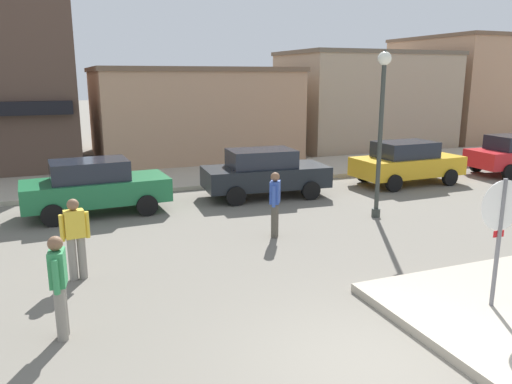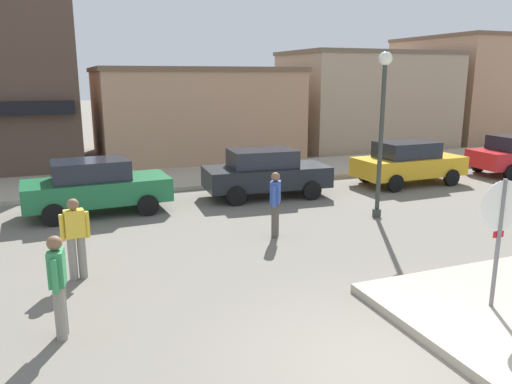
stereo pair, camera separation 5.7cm
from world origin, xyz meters
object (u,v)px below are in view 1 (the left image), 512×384
at_px(parked_car_nearest, 95,186).
at_px(parked_car_second, 264,172).
at_px(stop_sign, 500,226).
at_px(lamp_post, 382,111).
at_px(pedestrian_crossing_near, 76,236).
at_px(pedestrian_kerb_side, 275,202).
at_px(parked_car_third, 407,162).
at_px(pedestrian_crossing_far, 59,284).

bearing_deg(parked_car_nearest, parked_car_second, 1.32).
relative_size(stop_sign, parked_car_second, 0.56).
distance_m(lamp_post, pedestrian_crossing_near, 8.38).
height_order(stop_sign, parked_car_nearest, stop_sign).
bearing_deg(parked_car_second, lamp_post, -59.37).
bearing_deg(parked_car_nearest, pedestrian_kerb_side, -44.06).
bearing_deg(parked_car_second, parked_car_third, -0.97).
xyz_separation_m(lamp_post, parked_car_third, (3.56, 3.28, -2.15)).
height_order(lamp_post, parked_car_third, lamp_post).
bearing_deg(pedestrian_crossing_near, parked_car_third, 22.81).
bearing_deg(stop_sign, parked_car_second, 92.29).
distance_m(parked_car_nearest, pedestrian_kerb_side, 5.47).
bearing_deg(pedestrian_kerb_side, pedestrian_crossing_far, -146.28).
relative_size(parked_car_nearest, parked_car_second, 1.00).
xyz_separation_m(parked_car_second, pedestrian_kerb_side, (-1.35, -3.93, 0.06)).
bearing_deg(parked_car_third, parked_car_nearest, -179.86).
relative_size(lamp_post, parked_car_second, 1.11).
relative_size(pedestrian_crossing_far, pedestrian_kerb_side, 1.00).
xyz_separation_m(pedestrian_crossing_far, pedestrian_kerb_side, (4.93, 3.29, 0.00)).
height_order(pedestrian_crossing_near, pedestrian_kerb_side, same).
height_order(parked_car_third, pedestrian_crossing_far, pedestrian_crossing_far).
bearing_deg(parked_car_second, parked_car_nearest, -178.68).
height_order(pedestrian_crossing_far, pedestrian_kerb_side, same).
xyz_separation_m(stop_sign, parked_car_second, (-0.36, 9.00, -0.71)).
xyz_separation_m(stop_sign, pedestrian_crossing_near, (-6.33, 4.06, -0.65)).
height_order(stop_sign, lamp_post, lamp_post).
height_order(stop_sign, parked_car_third, stop_sign).
relative_size(lamp_post, pedestrian_crossing_far, 2.82).
bearing_deg(lamp_post, stop_sign, -106.20).
xyz_separation_m(parked_car_third, pedestrian_kerb_side, (-6.90, -3.83, 0.06)).
bearing_deg(pedestrian_crossing_far, parked_car_second, 48.96).
xyz_separation_m(stop_sign, lamp_post, (1.64, 5.63, 1.44)).
height_order(lamp_post, parked_car_second, lamp_post).
height_order(parked_car_second, parked_car_third, same).
height_order(stop_sign, parked_car_second, stop_sign).
height_order(parked_car_nearest, parked_car_third, same).
xyz_separation_m(parked_car_second, pedestrian_crossing_near, (-5.97, -4.94, 0.06)).
distance_m(parked_car_third, pedestrian_crossing_near, 12.50).
bearing_deg(pedestrian_crossing_far, pedestrian_kerb_side, 33.72).
relative_size(parked_car_third, pedestrian_crossing_far, 2.52).
height_order(parked_car_second, pedestrian_kerb_side, pedestrian_kerb_side).
relative_size(pedestrian_crossing_near, pedestrian_kerb_side, 1.00).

